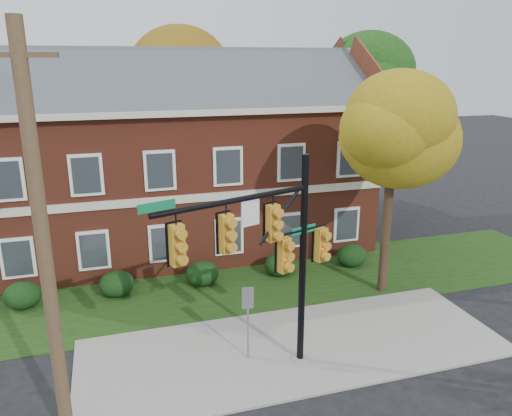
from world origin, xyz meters
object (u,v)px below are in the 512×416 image
object	(u,v)px
hedge_right	(280,264)
tree_far_rear	(179,66)
hedge_left	(117,284)
hedge_far_right	(352,255)
tree_near_right	(401,130)
sign_post	(248,311)
hedge_far_left	(22,295)
traffic_signal	(271,248)
tree_right_rear	(378,80)
utility_pole	(44,247)
hedge_center	(202,274)
apartment_building	(179,149)

from	to	relation	value
hedge_right	tree_far_rear	size ratio (longest dim) A/B	0.12
hedge_left	hedge_far_right	xyz separation A→B (m)	(10.50, 0.00, 0.00)
tree_near_right	hedge_left	bearing A→B (deg)	165.19
tree_far_rear	sign_post	world-z (taller)	tree_far_rear
hedge_far_left	traffic_signal	distance (m)	10.94
sign_post	tree_right_rear	bearing A→B (deg)	55.05
hedge_far_left	hedge_right	xyz separation A→B (m)	(10.50, 0.00, 0.00)
utility_pole	sign_post	size ratio (longest dim) A/B	4.00
tree_far_rear	hedge_center	bearing A→B (deg)	-95.85
apartment_building	tree_far_rear	size ratio (longest dim) A/B	1.63
hedge_right	traffic_signal	distance (m)	8.21
hedge_far_left	hedge_left	world-z (taller)	same
tree_near_right	utility_pole	bearing A→B (deg)	-158.30
hedge_far_left	utility_pole	distance (m)	9.18
tree_right_rear	hedge_far_right	bearing A→B (deg)	-125.23
hedge_far_left	sign_post	xyz separation A→B (m)	(7.33, -5.86, 1.18)
tree_near_right	utility_pole	distance (m)	13.25
tree_right_rear	tree_far_rear	world-z (taller)	tree_far_rear
tree_right_rear	sign_post	size ratio (longest dim) A/B	4.23
hedge_far_right	traffic_signal	world-z (taller)	traffic_signal
hedge_far_left	sign_post	distance (m)	9.46
hedge_center	tree_far_rear	size ratio (longest dim) A/B	0.12
hedge_left	tree_near_right	distance (m)	12.68
utility_pole	sign_post	xyz separation A→B (m)	(5.33, 1.84, -3.40)
apartment_building	tree_right_rear	xyz separation A→B (m)	(11.31, 0.86, 3.13)
hedge_far_right	hedge_center	bearing A→B (deg)	180.00
hedge_far_left	hedge_center	bearing A→B (deg)	0.00
hedge_far_right	apartment_building	bearing A→B (deg)	143.11
apartment_building	traffic_signal	xyz separation A→B (m)	(0.74, -12.09, -0.86)
hedge_far_left	traffic_signal	bearing A→B (deg)	-41.46
apartment_building	hedge_far_left	size ratio (longest dim) A/B	13.43
hedge_right	utility_pole	size ratio (longest dim) A/B	0.14
tree_near_right	sign_post	bearing A→B (deg)	-156.28
hedge_center	tree_right_rear	bearing A→B (deg)	28.37
apartment_building	hedge_far_right	distance (m)	9.82
traffic_signal	hedge_far_right	bearing A→B (deg)	28.69
hedge_center	utility_pole	world-z (taller)	utility_pole
hedge_left	apartment_building	bearing A→B (deg)	56.33
hedge_far_left	hedge_far_right	xyz separation A→B (m)	(14.00, 0.00, 0.00)
hedge_left	tree_far_rear	bearing A→B (deg)	69.71
traffic_signal	tree_right_rear	bearing A→B (deg)	31.93
traffic_signal	sign_post	distance (m)	2.64
tree_near_right	traffic_signal	xyz separation A→B (m)	(-6.48, -4.00, -2.54)
apartment_building	sign_post	world-z (taller)	apartment_building
apartment_building	hedge_left	size ratio (longest dim) A/B	13.43
hedge_far_right	tree_right_rear	xyz separation A→B (m)	(4.31, 6.11, 7.60)
hedge_far_left	hedge_far_right	distance (m)	14.00
hedge_far_right	utility_pole	distance (m)	14.98
hedge_left	utility_pole	distance (m)	9.08
tree_right_rear	sign_post	bearing A→B (deg)	-132.53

